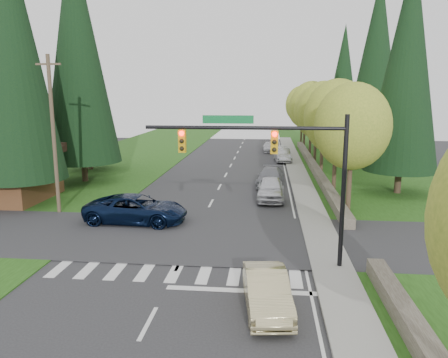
# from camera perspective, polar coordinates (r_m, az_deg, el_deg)

# --- Properties ---
(ground) EXTENTS (120.00, 120.00, 0.00)m
(ground) POSITION_cam_1_polar(r_m,az_deg,el_deg) (16.62, -8.93, -16.43)
(ground) COLOR #28282B
(ground) RESTS_ON ground
(grass_east) EXTENTS (14.00, 110.00, 0.06)m
(grass_east) POSITION_cam_1_polar(r_m,az_deg,el_deg) (36.22, 20.13, -1.70)
(grass_east) COLOR #1F4412
(grass_east) RESTS_ON ground
(grass_west) EXTENTS (14.00, 110.00, 0.06)m
(grass_west) POSITION_cam_1_polar(r_m,az_deg,el_deg) (38.93, -20.15, -0.84)
(grass_west) COLOR #1F4412
(grass_west) RESTS_ON ground
(cross_street) EXTENTS (120.00, 8.00, 0.10)m
(cross_street) POSITION_cam_1_polar(r_m,az_deg,el_deg) (23.83, -4.06, -7.63)
(cross_street) COLOR #28282B
(cross_street) RESTS_ON ground
(sidewalk_east) EXTENTS (1.80, 80.00, 0.13)m
(sidewalk_east) POSITION_cam_1_polar(r_m,az_deg,el_deg) (37.13, 10.23, -0.83)
(sidewalk_east) COLOR gray
(sidewalk_east) RESTS_ON ground
(curb_east) EXTENTS (0.20, 80.00, 0.13)m
(curb_east) POSITION_cam_1_polar(r_m,az_deg,el_deg) (37.07, 8.92, -0.81)
(curb_east) COLOR gray
(curb_east) RESTS_ON ground
(stone_wall_north) EXTENTS (0.70, 40.00, 0.70)m
(stone_wall_north) POSITION_cam_1_polar(r_m,az_deg,el_deg) (45.06, 11.63, 1.58)
(stone_wall_north) COLOR #4C4438
(stone_wall_north) RESTS_ON ground
(traffic_signal) EXTENTS (8.70, 0.37, 6.80)m
(traffic_signal) POSITION_cam_1_polar(r_m,az_deg,el_deg) (18.91, 7.07, 2.94)
(traffic_signal) COLOR black
(traffic_signal) RESTS_ON ground
(brown_building) EXTENTS (8.40, 8.40, 5.40)m
(brown_building) POSITION_cam_1_polar(r_m,az_deg,el_deg) (35.10, -26.96, 2.54)
(brown_building) COLOR #4C2D19
(brown_building) RESTS_ON ground
(utility_pole) EXTENTS (1.60, 0.24, 10.00)m
(utility_pole) POSITION_cam_1_polar(r_m,az_deg,el_deg) (29.56, -21.38, 5.51)
(utility_pole) COLOR #473828
(utility_pole) RESTS_ON ground
(decid_tree_0) EXTENTS (4.80, 4.80, 8.37)m
(decid_tree_0) POSITION_cam_1_polar(r_m,az_deg,el_deg) (28.78, 16.41, 6.60)
(decid_tree_0) COLOR #38281C
(decid_tree_0) RESTS_ON ground
(decid_tree_1) EXTENTS (5.20, 5.20, 8.80)m
(decid_tree_1) POSITION_cam_1_polar(r_m,az_deg,el_deg) (35.68, 14.55, 7.81)
(decid_tree_1) COLOR #38281C
(decid_tree_1) RESTS_ON ground
(decid_tree_2) EXTENTS (5.00, 5.00, 8.82)m
(decid_tree_2) POSITION_cam_1_polar(r_m,az_deg,el_deg) (42.57, 12.87, 8.54)
(decid_tree_2) COLOR #38281C
(decid_tree_2) RESTS_ON ground
(decid_tree_3) EXTENTS (5.00, 5.00, 8.55)m
(decid_tree_3) POSITION_cam_1_polar(r_m,az_deg,el_deg) (49.54, 11.99, 8.60)
(decid_tree_3) COLOR #38281C
(decid_tree_3) RESTS_ON ground
(decid_tree_4) EXTENTS (5.40, 5.40, 9.18)m
(decid_tree_4) POSITION_cam_1_polar(r_m,az_deg,el_deg) (56.50, 11.36, 9.31)
(decid_tree_4) COLOR #38281C
(decid_tree_4) RESTS_ON ground
(decid_tree_5) EXTENTS (4.80, 4.80, 8.30)m
(decid_tree_5) POSITION_cam_1_polar(r_m,az_deg,el_deg) (63.47, 10.55, 9.04)
(decid_tree_5) COLOR #38281C
(decid_tree_5) RESTS_ON ground
(decid_tree_6) EXTENTS (5.20, 5.20, 8.86)m
(decid_tree_6) POSITION_cam_1_polar(r_m,az_deg,el_deg) (70.44, 10.18, 9.51)
(decid_tree_6) COLOR #38281C
(decid_tree_6) RESTS_ON ground
(conifer_w_a) EXTENTS (6.12, 6.12, 19.80)m
(conifer_w_a) POSITION_cam_1_polar(r_m,az_deg,el_deg) (33.05, -26.09, 15.50)
(conifer_w_a) COLOR #38281C
(conifer_w_a) RESTS_ON ground
(conifer_w_b) EXTENTS (5.44, 5.44, 17.80)m
(conifer_w_b) POSITION_cam_1_polar(r_m,az_deg,el_deg) (37.94, -26.70, 13.22)
(conifer_w_b) COLOR #38281C
(conifer_w_b) RESTS_ON ground
(conifer_w_c) EXTENTS (6.46, 6.46, 20.80)m
(conifer_w_c) POSITION_cam_1_polar(r_m,az_deg,el_deg) (39.73, -18.64, 15.84)
(conifer_w_c) COLOR #38281C
(conifer_w_c) RESTS_ON ground
(conifer_w_e) EXTENTS (5.78, 5.78, 18.80)m
(conifer_w_e) POSITION_cam_1_polar(r_m,az_deg,el_deg) (45.94, -17.76, 13.92)
(conifer_w_e) COLOR #38281C
(conifer_w_e) RESTS_ON ground
(conifer_e_a) EXTENTS (5.44, 5.44, 17.80)m
(conifer_e_a) POSITION_cam_1_polar(r_m,az_deg,el_deg) (35.74, 22.80, 13.73)
(conifer_e_a) COLOR #38281C
(conifer_e_a) RESTS_ON ground
(conifer_e_b) EXTENTS (6.12, 6.12, 19.80)m
(conifer_e_b) POSITION_cam_1_polar(r_m,az_deg,el_deg) (49.58, 19.25, 14.17)
(conifer_e_b) COLOR #38281C
(conifer_e_b) RESTS_ON ground
(conifer_e_c) EXTENTS (5.10, 5.10, 16.80)m
(conifer_e_c) POSITION_cam_1_polar(r_m,az_deg,el_deg) (63.05, 15.30, 12.25)
(conifer_e_c) COLOR #38281C
(conifer_e_c) RESTS_ON ground
(sedan_champagne) EXTENTS (1.99, 4.41, 1.40)m
(sedan_champagne) POSITION_cam_1_polar(r_m,az_deg,el_deg) (16.19, 5.61, -14.35)
(sedan_champagne) COLOR #CDBF88
(sedan_champagne) RESTS_ON ground
(suv_navy) EXTENTS (6.21, 3.09, 1.69)m
(suv_navy) POSITION_cam_1_polar(r_m,az_deg,el_deg) (26.68, -11.39, -3.87)
(suv_navy) COLOR black
(suv_navy) RESTS_ON ground
(parked_car_a) EXTENTS (2.03, 4.87, 1.65)m
(parked_car_a) POSITION_cam_1_polar(r_m,az_deg,el_deg) (31.96, 6.12, -1.26)
(parked_car_a) COLOR silver
(parked_car_a) RESTS_ON ground
(parked_car_b) EXTENTS (2.52, 5.21, 1.46)m
(parked_car_b) POSITION_cam_1_polar(r_m,az_deg,el_deg) (36.88, 6.08, 0.26)
(parked_car_b) COLOR slate
(parked_car_b) RESTS_ON ground
(parked_car_c) EXTENTS (2.08, 4.79, 1.53)m
(parked_car_c) POSITION_cam_1_polar(r_m,az_deg,el_deg) (49.93, 7.63, 3.11)
(parked_car_c) COLOR #B3B3B8
(parked_car_c) RESTS_ON ground
(parked_car_d) EXTENTS (1.70, 3.95, 1.33)m
(parked_car_d) POSITION_cam_1_polar(r_m,az_deg,el_deg) (54.47, 7.48, 3.68)
(parked_car_d) COLOR white
(parked_car_d) RESTS_ON ground
(parked_car_e) EXTENTS (1.97, 4.39, 1.25)m
(parked_car_e) POSITION_cam_1_polar(r_m,az_deg,el_deg) (58.14, 5.99, 4.14)
(parked_car_e) COLOR #BABBC0
(parked_car_e) RESTS_ON ground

